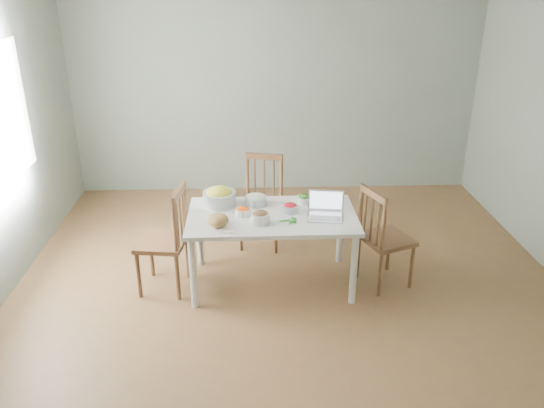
{
  "coord_description": "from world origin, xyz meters",
  "views": [
    {
      "loc": [
        -0.35,
        -4.15,
        2.68
      ],
      "look_at": [
        -0.15,
        0.15,
        0.79
      ],
      "focal_mm": 35.74,
      "sensor_mm": 36.0,
      "label": 1
    }
  ],
  "objects_px": {
    "chair_left": "(162,239)",
    "bowl_squash": "(219,196)",
    "chair_right": "(387,237)",
    "laptop": "(326,207)",
    "bread_boule": "(218,220)",
    "chair_far": "(261,203)",
    "dining_table": "(272,249)"
  },
  "relations": [
    {
      "from": "chair_far",
      "to": "chair_left",
      "type": "relative_size",
      "value": 0.97
    },
    {
      "from": "bread_boule",
      "to": "laptop",
      "type": "relative_size",
      "value": 0.56
    },
    {
      "from": "dining_table",
      "to": "laptop",
      "type": "distance_m",
      "value": 0.65
    },
    {
      "from": "chair_right",
      "to": "dining_table",
      "type": "bearing_deg",
      "value": 66.76
    },
    {
      "from": "chair_far",
      "to": "bread_boule",
      "type": "bearing_deg",
      "value": -99.08
    },
    {
      "from": "chair_right",
      "to": "bread_boule",
      "type": "xyz_separation_m",
      "value": [
        -1.48,
        -0.18,
        0.28
      ]
    },
    {
      "from": "chair_left",
      "to": "bread_boule",
      "type": "xyz_separation_m",
      "value": [
        0.51,
        -0.19,
        0.26
      ]
    },
    {
      "from": "chair_far",
      "to": "chair_left",
      "type": "distance_m",
      "value": 1.2
    },
    {
      "from": "chair_right",
      "to": "laptop",
      "type": "xyz_separation_m",
      "value": [
        -0.57,
        -0.06,
        0.33
      ]
    },
    {
      "from": "chair_far",
      "to": "laptop",
      "type": "xyz_separation_m",
      "value": [
        0.53,
        -0.86,
        0.33
      ]
    },
    {
      "from": "dining_table",
      "to": "chair_far",
      "type": "distance_m",
      "value": 0.78
    },
    {
      "from": "dining_table",
      "to": "bread_boule",
      "type": "bearing_deg",
      "value": -154.76
    },
    {
      "from": "chair_far",
      "to": "bowl_squash",
      "type": "height_order",
      "value": "chair_far"
    },
    {
      "from": "dining_table",
      "to": "bowl_squash",
      "type": "xyz_separation_m",
      "value": [
        -0.47,
        0.22,
        0.43
      ]
    },
    {
      "from": "chair_left",
      "to": "bread_boule",
      "type": "relative_size",
      "value": 5.56
    },
    {
      "from": "chair_left",
      "to": "bowl_squash",
      "type": "bearing_deg",
      "value": 124.68
    },
    {
      "from": "bread_boule",
      "to": "laptop",
      "type": "height_order",
      "value": "laptop"
    },
    {
      "from": "chair_left",
      "to": "bowl_squash",
      "type": "height_order",
      "value": "chair_left"
    },
    {
      "from": "chair_far",
      "to": "bowl_squash",
      "type": "relative_size",
      "value": 3.14
    },
    {
      "from": "chair_far",
      "to": "chair_right",
      "type": "relative_size",
      "value": 1.0
    },
    {
      "from": "chair_left",
      "to": "bread_boule",
      "type": "bearing_deg",
      "value": 78.39
    },
    {
      "from": "chair_right",
      "to": "laptop",
      "type": "height_order",
      "value": "chair_right"
    },
    {
      "from": "dining_table",
      "to": "chair_left",
      "type": "distance_m",
      "value": 0.98
    },
    {
      "from": "chair_left",
      "to": "bowl_squash",
      "type": "xyz_separation_m",
      "value": [
        0.51,
        0.25,
        0.29
      ]
    },
    {
      "from": "dining_table",
      "to": "chair_far",
      "type": "bearing_deg",
      "value": 95.68
    },
    {
      "from": "chair_far",
      "to": "bowl_squash",
      "type": "xyz_separation_m",
      "value": [
        -0.39,
        -0.54,
        0.31
      ]
    },
    {
      "from": "chair_left",
      "to": "laptop",
      "type": "bearing_deg",
      "value": 95.59
    },
    {
      "from": "chair_right",
      "to": "bowl_squash",
      "type": "height_order",
      "value": "chair_right"
    },
    {
      "from": "laptop",
      "to": "chair_far",
      "type": "bearing_deg",
      "value": 130.68
    },
    {
      "from": "bread_boule",
      "to": "laptop",
      "type": "distance_m",
      "value": 0.92
    },
    {
      "from": "bowl_squash",
      "to": "laptop",
      "type": "xyz_separation_m",
      "value": [
        0.92,
        -0.32,
        0.02
      ]
    },
    {
      "from": "chair_left",
      "to": "chair_right",
      "type": "distance_m",
      "value": 2.0
    }
  ]
}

